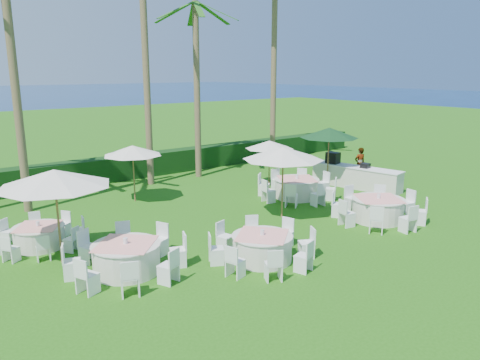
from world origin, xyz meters
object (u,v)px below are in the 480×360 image
object	(u,v)px
banquet_table_c	(378,209)
umbrella_a	(54,178)
banquet_table_a	(126,257)
banquet_table_d	(39,236)
banquet_table_f	(297,188)
umbrella_d	(269,145)
buffet_table	(355,176)
umbrella_green	(329,133)
staff_person	(360,164)
umbrella_c	(133,150)
banquet_table_b	(262,247)
umbrella_b	(283,153)

from	to	relation	value
banquet_table_c	umbrella_a	xyz separation A→B (m)	(-10.66, 3.18, 2.09)
banquet_table_a	umbrella_a	xyz separation A→B (m)	(-1.24, 1.79, 2.10)
banquet_table_d	banquet_table_f	world-z (taller)	banquet_table_f
banquet_table_c	umbrella_d	xyz separation A→B (m)	(0.24, 6.50, 1.58)
buffet_table	banquet_table_a	bearing A→B (deg)	-169.31
buffet_table	umbrella_green	bearing A→B (deg)	124.98
banquet_table_f	buffet_table	bearing A→B (deg)	-5.85
banquet_table_f	staff_person	size ratio (longest dim) A/B	2.05
banquet_table_a	banquet_table_f	size ratio (longest dim) A/B	0.95
banquet_table_a	umbrella_c	size ratio (longest dim) A/B	1.32
banquet_table_a	banquet_table_d	world-z (taller)	banquet_table_a
banquet_table_b	banquet_table_c	xyz separation A→B (m)	(5.89, 0.28, 0.03)
umbrella_d	buffet_table	distance (m)	4.39
banquet_table_c	banquet_table_d	world-z (taller)	banquet_table_c
umbrella_c	umbrella_d	bearing A→B (deg)	-12.99
banquet_table_c	buffet_table	xyz separation A→B (m)	(3.37, 3.81, 0.10)
staff_person	umbrella_d	bearing A→B (deg)	-7.63
banquet_table_f	umbrella_c	distance (m)	7.26
banquet_table_c	umbrella_b	world-z (taller)	umbrella_b
banquet_table_a	umbrella_d	world-z (taller)	umbrella_d
banquet_table_f	umbrella_b	world-z (taller)	umbrella_b
umbrella_a	umbrella_d	size ratio (longest dim) A/B	1.36
banquet_table_d	umbrella_d	xyz separation A→B (m)	(11.08, 1.66, 1.66)
umbrella_c	staff_person	world-z (taller)	umbrella_c
banquet_table_a	banquet_table_b	size ratio (longest dim) A/B	1.04
banquet_table_a	staff_person	distance (m)	14.63
banquet_table_c	umbrella_green	xyz separation A→B (m)	(2.61, 4.89, 2.13)
banquet_table_f	umbrella_green	distance (m)	3.58
banquet_table_f	umbrella_green	bearing A→B (deg)	14.60
banquet_table_d	staff_person	bearing A→B (deg)	-0.48
banquet_table_c	banquet_table_f	size ratio (longest dim) A/B	1.00
banquet_table_f	umbrella_a	xyz separation A→B (m)	(-10.49, -0.99, 2.09)
banquet_table_b	banquet_table_f	xyz separation A→B (m)	(5.72, 4.44, 0.03)
banquet_table_b	buffet_table	bearing A→B (deg)	23.79
umbrella_c	umbrella_d	distance (m)	6.51
umbrella_c	umbrella_b	bearing A→B (deg)	-57.38
buffet_table	umbrella_c	bearing A→B (deg)	156.28
banquet_table_c	umbrella_d	distance (m)	6.70
umbrella_c	banquet_table_d	bearing A→B (deg)	-146.65
umbrella_green	buffet_table	world-z (taller)	umbrella_green
umbrella_a	buffet_table	bearing A→B (deg)	2.54
umbrella_b	staff_person	bearing A→B (deg)	16.82
banquet_table_a	banquet_table_c	world-z (taller)	banquet_table_c
umbrella_a	umbrella_d	xyz separation A→B (m)	(10.90, 3.32, -0.51)
banquet_table_b	banquet_table_c	size ratio (longest dim) A/B	0.91
banquet_table_a	buffet_table	bearing A→B (deg)	10.69
umbrella_a	buffet_table	distance (m)	14.18
umbrella_b	umbrella_c	world-z (taller)	umbrella_b
umbrella_d	umbrella_c	bearing A→B (deg)	167.01
banquet_table_c	umbrella_c	distance (m)	10.18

